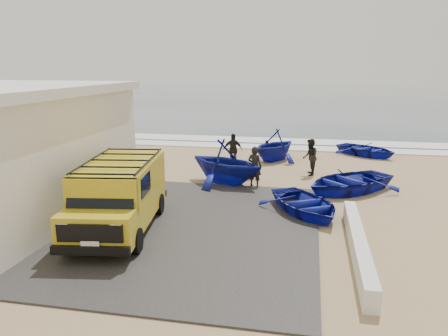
{
  "coord_description": "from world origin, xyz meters",
  "views": [
    {
      "loc": [
        3.62,
        -14.32,
        4.94
      ],
      "look_at": [
        0.52,
        1.17,
        1.2
      ],
      "focal_mm": 35.0,
      "sensor_mm": 36.0,
      "label": 1
    }
  ],
  "objects_px": {
    "parapet": "(358,245)",
    "fisherman_back": "(233,150)",
    "fisherman_front": "(255,167)",
    "boat_near_left": "(305,204)",
    "boat_near_right": "(348,181)",
    "van": "(119,193)",
    "boat_far_left": "(275,145)",
    "fisherman_middle": "(310,157)",
    "boat_mid_left": "(225,162)",
    "boat_far_right": "(366,149)"
  },
  "relations": [
    {
      "from": "parapet",
      "to": "fisherman_back",
      "type": "height_order",
      "value": "fisherman_back"
    },
    {
      "from": "fisherman_front",
      "to": "fisherman_back",
      "type": "xyz_separation_m",
      "value": [
        -1.55,
        3.51,
        -0.02
      ]
    },
    {
      "from": "boat_near_left",
      "to": "fisherman_back",
      "type": "height_order",
      "value": "fisherman_back"
    },
    {
      "from": "boat_near_right",
      "to": "fisherman_front",
      "type": "relative_size",
      "value": 2.39
    },
    {
      "from": "boat_near_right",
      "to": "van",
      "type": "bearing_deg",
      "value": -94.93
    },
    {
      "from": "van",
      "to": "boat_far_left",
      "type": "xyz_separation_m",
      "value": [
        3.76,
        10.92,
        -0.33
      ]
    },
    {
      "from": "boat_near_left",
      "to": "boat_near_right",
      "type": "xyz_separation_m",
      "value": [
        1.62,
        3.06,
        0.06
      ]
    },
    {
      "from": "boat_far_left",
      "to": "fisherman_back",
      "type": "height_order",
      "value": "boat_far_left"
    },
    {
      "from": "parapet",
      "to": "fisherman_middle",
      "type": "relative_size",
      "value": 3.58
    },
    {
      "from": "parapet",
      "to": "boat_mid_left",
      "type": "xyz_separation_m",
      "value": [
        -4.85,
        6.36,
        0.67
      ]
    },
    {
      "from": "van",
      "to": "fisherman_back",
      "type": "relative_size",
      "value": 3.19
    },
    {
      "from": "fisherman_front",
      "to": "boat_mid_left",
      "type": "bearing_deg",
      "value": 8.08
    },
    {
      "from": "van",
      "to": "boat_near_right",
      "type": "height_order",
      "value": "van"
    },
    {
      "from": "parapet",
      "to": "boat_near_left",
      "type": "height_order",
      "value": "boat_near_left"
    },
    {
      "from": "fisherman_front",
      "to": "fisherman_middle",
      "type": "distance_m",
      "value": 3.31
    },
    {
      "from": "fisherman_back",
      "to": "boat_mid_left",
      "type": "bearing_deg",
      "value": -93.37
    },
    {
      "from": "boat_near_right",
      "to": "boat_mid_left",
      "type": "xyz_separation_m",
      "value": [
        -5.02,
        0.27,
        0.53
      ]
    },
    {
      "from": "fisherman_front",
      "to": "boat_near_right",
      "type": "bearing_deg",
      "value": -160.67
    },
    {
      "from": "fisherman_middle",
      "to": "fisherman_front",
      "type": "bearing_deg",
      "value": -44.3
    },
    {
      "from": "fisherman_middle",
      "to": "boat_near_right",
      "type": "bearing_deg",
      "value": 29.57
    },
    {
      "from": "fisherman_back",
      "to": "fisherman_middle",
      "type": "bearing_deg",
      "value": -23.76
    },
    {
      "from": "van",
      "to": "fisherman_front",
      "type": "xyz_separation_m",
      "value": [
        3.39,
        5.64,
        -0.31
      ]
    },
    {
      "from": "parapet",
      "to": "fisherman_middle",
      "type": "distance_m",
      "value": 8.67
    },
    {
      "from": "parapet",
      "to": "boat_far_left",
      "type": "distance_m",
      "value": 11.84
    },
    {
      "from": "boat_near_left",
      "to": "fisherman_front",
      "type": "height_order",
      "value": "fisherman_front"
    },
    {
      "from": "boat_far_left",
      "to": "fisherman_middle",
      "type": "height_order",
      "value": "fisherman_middle"
    },
    {
      "from": "parapet",
      "to": "van",
      "type": "relative_size",
      "value": 1.14
    },
    {
      "from": "fisherman_middle",
      "to": "boat_far_right",
      "type": "bearing_deg",
      "value": 146.83
    },
    {
      "from": "boat_far_right",
      "to": "boat_near_right",
      "type": "bearing_deg",
      "value": -151.58
    },
    {
      "from": "boat_mid_left",
      "to": "boat_far_right",
      "type": "xyz_separation_m",
      "value": [
        6.57,
        7.27,
        -0.59
      ]
    },
    {
      "from": "boat_far_left",
      "to": "boat_far_right",
      "type": "xyz_separation_m",
      "value": [
        4.92,
        2.25,
        -0.48
      ]
    },
    {
      "from": "boat_near_right",
      "to": "fisherman_middle",
      "type": "height_order",
      "value": "fisherman_middle"
    },
    {
      "from": "boat_far_right",
      "to": "boat_near_left",
      "type": "bearing_deg",
      "value": -156.6
    },
    {
      "from": "boat_near_left",
      "to": "boat_far_left",
      "type": "bearing_deg",
      "value": 71.86
    },
    {
      "from": "boat_near_left",
      "to": "fisherman_middle",
      "type": "xyz_separation_m",
      "value": [
        0.1,
        5.52,
        0.48
      ]
    },
    {
      "from": "boat_mid_left",
      "to": "boat_far_left",
      "type": "xyz_separation_m",
      "value": [
        1.65,
        5.02,
        -0.11
      ]
    },
    {
      "from": "boat_near_right",
      "to": "boat_far_right",
      "type": "bearing_deg",
      "value": 125.16
    },
    {
      "from": "boat_near_right",
      "to": "boat_mid_left",
      "type": "height_order",
      "value": "boat_mid_left"
    },
    {
      "from": "fisherman_back",
      "to": "boat_far_right",
      "type": "bearing_deg",
      "value": 22.38
    },
    {
      "from": "boat_near_right",
      "to": "fisherman_front",
      "type": "distance_m",
      "value": 3.76
    },
    {
      "from": "boat_near_right",
      "to": "boat_far_left",
      "type": "bearing_deg",
      "value": 169.28
    },
    {
      "from": "fisherman_back",
      "to": "boat_near_left",
      "type": "bearing_deg",
      "value": -68.91
    },
    {
      "from": "boat_near_left",
      "to": "fisherman_middle",
      "type": "height_order",
      "value": "fisherman_middle"
    },
    {
      "from": "fisherman_middle",
      "to": "fisherman_back",
      "type": "relative_size",
      "value": 1.01
    },
    {
      "from": "parapet",
      "to": "fisherman_middle",
      "type": "bearing_deg",
      "value": 98.93
    },
    {
      "from": "boat_near_left",
      "to": "boat_far_left",
      "type": "distance_m",
      "value": 8.54
    },
    {
      "from": "parapet",
      "to": "van",
      "type": "distance_m",
      "value": 7.03
    },
    {
      "from": "boat_near_right",
      "to": "boat_far_right",
      "type": "relative_size",
      "value": 1.18
    },
    {
      "from": "boat_far_right",
      "to": "fisherman_middle",
      "type": "relative_size",
      "value": 2.05
    },
    {
      "from": "boat_near_right",
      "to": "fisherman_front",
      "type": "xyz_separation_m",
      "value": [
        -3.74,
        0.01,
        0.43
      ]
    }
  ]
}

